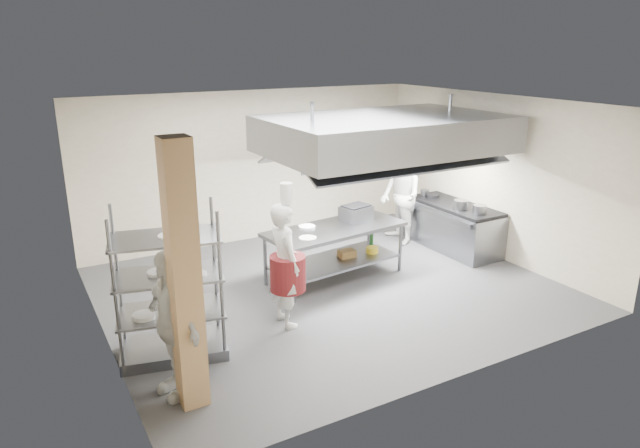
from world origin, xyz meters
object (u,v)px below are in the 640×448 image
pass_rack (169,284)px  chef_line (400,197)px  griddle (356,213)px  island (335,253)px  stockpot (461,205)px  chef_plating (173,323)px  cooking_range (453,228)px  chef_head (285,265)px

pass_rack → chef_line: 5.59m
griddle → chef_line: bearing=14.1°
island → stockpot: bearing=-11.1°
griddle → stockpot: size_ratio=1.93×
island → pass_rack: 3.37m
griddle → island: bearing=-173.5°
pass_rack → chef_plating: bearing=-90.3°
cooking_range → stockpot: size_ratio=7.73×
chef_line → stockpot: bearing=34.2°
island → chef_plating: bearing=-155.5°
chef_head → stockpot: (4.08, 0.89, 0.08)m
chef_head → griddle: bearing=-56.7°
stockpot → pass_rack: bearing=-170.6°
cooking_range → chef_plating: bearing=-160.7°
pass_rack → chef_head: bearing=15.0°
chef_line → stockpot: chef_line is taller
island → stockpot: size_ratio=9.33×
chef_line → stockpot: size_ratio=7.32×
chef_plating → cooking_range: bearing=97.5°
chef_plating → chef_line: bearing=106.9°
chef_line → chef_plating: (-5.39, -2.95, -0.07)m
pass_rack → chef_line: bearing=34.8°
pass_rack → island: bearing=33.1°
chef_head → chef_plating: bearing=117.6°
cooking_range → chef_plating: size_ratio=1.14×
island → griddle: griddle is taller
stockpot → island: bearing=175.6°
cooking_range → chef_line: size_ratio=1.06×
island → cooking_range: (2.76, 0.12, -0.04)m
chef_head → griddle: size_ratio=3.62×
pass_rack → cooking_range: bearing=25.1°
island → chef_plating: chef_plating is taller
pass_rack → cooking_range: size_ratio=0.99×
pass_rack → chef_plating: size_ratio=1.13×
pass_rack → chef_line: pass_rack is taller
pass_rack → chef_plating: (-0.20, -0.86, -0.11)m
chef_head → chef_line: (3.55, 2.03, 0.04)m
griddle → stockpot: griddle is taller
cooking_range → chef_head: size_ratio=1.11×
island → chef_line: size_ratio=1.27×
cooking_range → chef_plating: (-6.08, -2.13, 0.46)m
island → chef_plating: 3.90m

